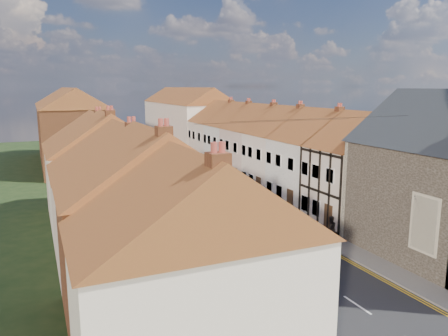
# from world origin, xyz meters

# --- Properties ---
(ground) EXTENTS (160.00, 160.00, 0.00)m
(ground) POSITION_xyz_m (0.00, 0.00, 0.00)
(ground) COLOR #283617
(ground) RESTS_ON ground
(road) EXTENTS (7.00, 90.00, 0.02)m
(road) POSITION_xyz_m (0.00, 30.00, 0.01)
(road) COLOR black
(road) RESTS_ON ground
(pavement_left) EXTENTS (1.80, 90.00, 0.12)m
(pavement_left) POSITION_xyz_m (-4.40, 30.00, 0.06)
(pavement_left) COLOR gray
(pavement_left) RESTS_ON ground
(pavement_right) EXTENTS (1.80, 90.00, 0.12)m
(pavement_right) POSITION_xyz_m (4.40, 30.00, 0.06)
(pavement_right) COLOR gray
(pavement_right) RESTS_ON ground
(cottage_r_tudor) EXTENTS (8.30, 5.20, 9.00)m
(cottage_r_tudor) POSITION_xyz_m (9.27, 12.70, 4.47)
(cottage_r_tudor) COLOR beige
(cottage_r_tudor) RESTS_ON ground
(cottage_r_white_near) EXTENTS (8.30, 6.00, 9.00)m
(cottage_r_white_near) POSITION_xyz_m (9.30, 18.10, 4.47)
(cottage_r_white_near) COLOR #BBBAB1
(cottage_r_white_near) RESTS_ON ground
(cottage_r_cream_mid) EXTENTS (8.30, 5.20, 9.00)m
(cottage_r_cream_mid) POSITION_xyz_m (9.30, 23.50, 4.48)
(cottage_r_cream_mid) COLOR beige
(cottage_r_cream_mid) RESTS_ON ground
(cottage_r_pink) EXTENTS (8.30, 6.00, 9.00)m
(cottage_r_pink) POSITION_xyz_m (9.30, 28.90, 4.47)
(cottage_r_pink) COLOR #C2A299
(cottage_r_pink) RESTS_ON ground
(cottage_r_white_far) EXTENTS (8.30, 5.20, 9.00)m
(cottage_r_white_far) POSITION_xyz_m (9.30, 34.30, 4.48)
(cottage_r_white_far) COLOR #BBBAB1
(cottage_r_white_far) RESTS_ON ground
(cottage_r_cream_far) EXTENTS (8.30, 6.00, 9.00)m
(cottage_r_cream_far) POSITION_xyz_m (9.30, 39.70, 4.47)
(cottage_r_cream_far) COLOR beige
(cottage_r_cream_far) RESTS_ON ground
(cottage_l_brick_near) EXTENTS (8.30, 5.70, 8.80)m
(cottage_l_brick_near) POSITION_xyz_m (-9.30, -0.25, 4.37)
(cottage_l_brick_near) COLOR beige
(cottage_l_brick_near) RESTS_ON ground
(cottage_l_cream) EXTENTS (8.30, 6.30, 9.10)m
(cottage_l_cream) POSITION_xyz_m (-9.30, 5.55, 4.52)
(cottage_l_cream) COLOR brown
(cottage_l_cream) RESTS_ON ground
(cottage_l_white) EXTENTS (8.30, 6.90, 8.80)m
(cottage_l_white) POSITION_xyz_m (-9.30, 11.95, 4.37)
(cottage_l_white) COLOR #C2A299
(cottage_l_white) RESTS_ON ground
(cottage_l_brick_mid) EXTENTS (8.30, 5.70, 9.10)m
(cottage_l_brick_mid) POSITION_xyz_m (-9.30, 18.05, 4.53)
(cottage_l_brick_mid) COLOR beige
(cottage_l_brick_mid) RESTS_ON ground
(cottage_l_pink) EXTENTS (8.30, 6.30, 8.80)m
(cottage_l_pink) POSITION_xyz_m (-9.30, 23.85, 4.37)
(cottage_l_pink) COLOR #C2A299
(cottage_l_pink) RESTS_ON ground
(block_right_far) EXTENTS (8.30, 24.20, 10.50)m
(block_right_far) POSITION_xyz_m (9.30, 55.00, 5.29)
(block_right_far) COLOR beige
(block_right_far) RESTS_ON ground
(block_left_far) EXTENTS (8.30, 24.20, 10.50)m
(block_left_far) POSITION_xyz_m (-9.30, 50.00, 5.29)
(block_left_far) COLOR brown
(block_left_far) RESTS_ON ground
(lamppost) EXTENTS (0.88, 0.15, 6.00)m
(lamppost) POSITION_xyz_m (-3.81, 20.00, 3.54)
(lamppost) COLOR black
(lamppost) RESTS_ON pavement_left
(car_near) EXTENTS (2.47, 4.31, 1.38)m
(car_near) POSITION_xyz_m (-2.12, 10.31, 0.69)
(car_near) COLOR black
(car_near) RESTS_ON ground
(car_mid) EXTENTS (1.79, 4.67, 1.52)m
(car_mid) POSITION_xyz_m (-1.60, 21.35, 0.76)
(car_mid) COLOR #A4A7AC
(car_mid) RESTS_ON ground
(car_far) EXTENTS (1.95, 4.02, 1.13)m
(car_far) POSITION_xyz_m (-2.43, 34.92, 0.56)
(car_far) COLOR navy
(car_far) RESTS_ON ground
(car_distant) EXTENTS (3.03, 4.58, 1.17)m
(car_distant) POSITION_xyz_m (-3.20, 52.04, 0.58)
(car_distant) COLOR #B1B3B9
(car_distant) RESTS_ON ground
(pedestrian_left) EXTENTS (0.67, 0.54, 1.58)m
(pedestrian_left) POSITION_xyz_m (-4.12, 1.61, 0.91)
(pedestrian_left) COLOR black
(pedestrian_left) RESTS_ON pavement_left
(pedestrian_right) EXTENTS (1.00, 0.85, 1.82)m
(pedestrian_right) POSITION_xyz_m (4.16, 9.68, 1.03)
(pedestrian_right) COLOR black
(pedestrian_right) RESTS_ON pavement_right
(car_far_b) EXTENTS (2.24, 4.48, 1.25)m
(car_far_b) POSITION_xyz_m (2.10, 35.94, 0.63)
(car_far_b) COLOR navy
(car_far_b) RESTS_ON ground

